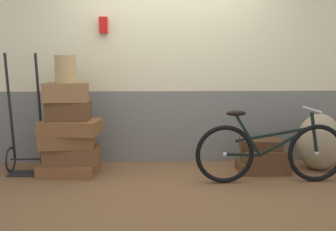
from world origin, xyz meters
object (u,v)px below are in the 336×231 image
object	(u,v)px
suitcase_1	(73,154)
bicycle	(270,152)
suitcase_2	(68,140)
luggage_trolley	(26,146)
suitcase_3	(71,127)
suitcase_6	(262,167)
suitcase_8	(261,144)
suitcase_5	(66,92)
suitcase_4	(69,111)
burlap_sack	(319,142)
wicker_basket	(66,69)
suitcase_7	(263,156)
suitcase_0	(70,168)

from	to	relation	value
suitcase_1	bicycle	xyz separation A→B (m)	(2.24, -0.41, 0.11)
suitcase_1	suitcase_2	size ratio (longest dim) A/B	1.02
luggage_trolley	suitcase_3	bearing A→B (deg)	-10.71
suitcase_3	suitcase_6	size ratio (longest dim) A/B	1.12
suitcase_8	suitcase_1	bearing A→B (deg)	-173.29
suitcase_2	luggage_trolley	world-z (taller)	luggage_trolley
suitcase_1	suitcase_5	world-z (taller)	suitcase_5
suitcase_4	burlap_sack	world-z (taller)	suitcase_4
suitcase_2	bicycle	xyz separation A→B (m)	(2.30, -0.41, -0.06)
wicker_basket	bicycle	distance (m)	2.49
suitcase_4	suitcase_5	xyz separation A→B (m)	(-0.02, -0.03, 0.22)
suitcase_2	suitcase_5	world-z (taller)	suitcase_5
suitcase_4	bicycle	size ratio (longest dim) A/B	0.29
suitcase_3	suitcase_6	world-z (taller)	suitcase_3
suitcase_2	suitcase_5	bearing A→B (deg)	-74.61
suitcase_1	suitcase_2	xyz separation A→B (m)	(-0.05, -0.01, 0.17)
suitcase_8	suitcase_7	bearing A→B (deg)	-44.39
suitcase_3	suitcase_8	xyz separation A→B (m)	(2.26, 0.03, -0.23)
suitcase_6	wicker_basket	xyz separation A→B (m)	(-2.32, -0.00, 1.18)
suitcase_8	wicker_basket	distance (m)	2.47
suitcase_0	bicycle	world-z (taller)	bicycle
suitcase_2	luggage_trolley	distance (m)	0.53
suitcase_3	luggage_trolley	world-z (taller)	luggage_trolley
suitcase_0	suitcase_6	size ratio (longest dim) A/B	1.12
suitcase_4	bicycle	xyz separation A→B (m)	(2.27, -0.42, -0.41)
bicycle	suitcase_5	bearing A→B (deg)	170.26
suitcase_0	suitcase_3	bearing A→B (deg)	5.90
suitcase_0	burlap_sack	size ratio (longest dim) A/B	0.95
suitcase_5	suitcase_8	world-z (taller)	suitcase_5
suitcase_0	suitcase_3	xyz separation A→B (m)	(0.03, -0.00, 0.50)
suitcase_4	suitcase_8	size ratio (longest dim) A/B	1.00
suitcase_8	luggage_trolley	xyz separation A→B (m)	(-2.82, 0.07, -0.02)
suitcase_1	burlap_sack	size ratio (longest dim) A/B	0.90
suitcase_7	burlap_sack	distance (m)	0.73
suitcase_4	suitcase_8	world-z (taller)	suitcase_4
wicker_basket	suitcase_2	bearing A→B (deg)	126.03
suitcase_2	suitcase_4	bearing A→B (deg)	24.87
suitcase_6	suitcase_7	bearing A→B (deg)	-62.57
suitcase_5	burlap_sack	world-z (taller)	suitcase_5
suitcase_3	burlap_sack	size ratio (longest dim) A/B	0.95
suitcase_8	bicycle	xyz separation A→B (m)	(-0.01, -0.42, 0.01)
suitcase_4	suitcase_7	xyz separation A→B (m)	(2.31, -0.04, -0.56)
luggage_trolley	burlap_sack	xyz separation A→B (m)	(3.56, -0.03, 0.03)
suitcase_8	luggage_trolley	world-z (taller)	luggage_trolley
suitcase_4	suitcase_7	size ratio (longest dim) A/B	0.99
suitcase_4	suitcase_6	distance (m)	2.41
suitcase_7	burlap_sack	world-z (taller)	burlap_sack
suitcase_1	suitcase_5	distance (m)	0.75
wicker_basket	suitcase_7	bearing A→B (deg)	-0.17
suitcase_3	suitcase_5	xyz separation A→B (m)	(-0.04, 0.01, 0.41)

